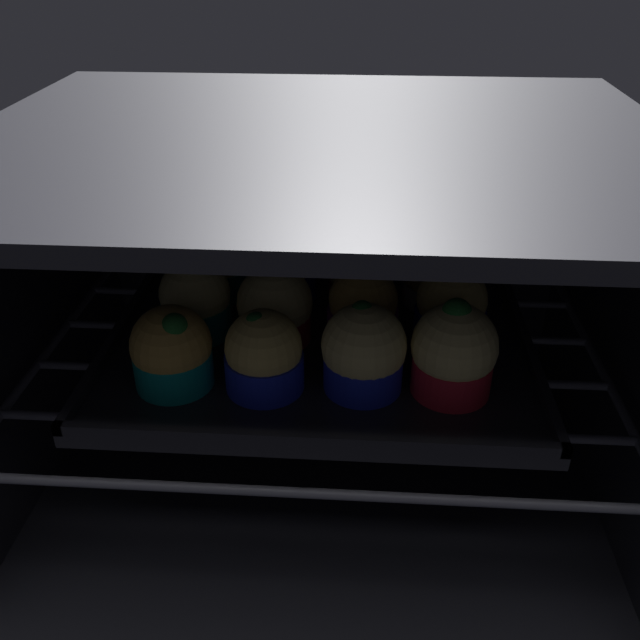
{
  "coord_description": "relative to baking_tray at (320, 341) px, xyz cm",
  "views": [
    {
      "loc": [
        3.72,
        -33.62,
        50.54
      ],
      "look_at": [
        0.0,
        22.41,
        17.15
      ],
      "focal_mm": 37.94,
      "sensor_mm": 36.0,
      "label": 1
    }
  ],
  "objects": [
    {
      "name": "oven_cavity",
      "position": [
        0.0,
        3.84,
        2.32
      ],
      "size": [
        59.0,
        47.0,
        37.0
      ],
      "color": "black",
      "rests_on": "ground"
    },
    {
      "name": "oven_rack",
      "position": [
        0.0,
        -0.41,
        -1.08
      ],
      "size": [
        54.8,
        42.0,
        0.8
      ],
      "color": "#51515B",
      "rests_on": "oven_cavity"
    },
    {
      "name": "baking_tray",
      "position": [
        0.0,
        0.0,
        0.0
      ],
      "size": [
        40.4,
        32.36,
        2.2
      ],
      "color": "black",
      "rests_on": "oven_rack"
    },
    {
      "name": "muffin_row0_col0",
      "position": [
        -12.21,
        -8.42,
        3.84
      ],
      "size": [
        7.03,
        7.03,
        7.71
      ],
      "color": "#0C8C84",
      "rests_on": "baking_tray"
    },
    {
      "name": "muffin_row0_col1",
      "position": [
        -4.26,
        -8.4,
        3.81
      ],
      "size": [
        6.87,
        6.87,
        7.52
      ],
      "color": "#1928B7",
      "rests_on": "baking_tray"
    },
    {
      "name": "muffin_row0_col2",
      "position": [
        4.24,
        -7.83,
        4.1
      ],
      "size": [
        7.31,
        7.31,
        8.22
      ],
      "color": "#1928B7",
      "rests_on": "baking_tray"
    },
    {
      "name": "muffin_row0_col3",
      "position": [
        11.82,
        -7.86,
        4.38
      ],
      "size": [
        7.33,
        7.33,
        8.92
      ],
      "color": "red",
      "rests_on": "baking_tray"
    },
    {
      "name": "muffin_row1_col0",
      "position": [
        -12.14,
        0.29,
        4.06
      ],
      "size": [
        6.89,
        6.89,
        8.24
      ],
      "color": "#0C8C84",
      "rests_on": "baking_tray"
    },
    {
      "name": "muffin_row1_col1",
      "position": [
        -4.29,
        -0.39,
        3.84
      ],
      "size": [
        7.29,
        7.29,
        7.58
      ],
      "color": "red",
      "rests_on": "baking_tray"
    },
    {
      "name": "muffin_row1_col2",
      "position": [
        4.1,
        0.13,
        3.88
      ],
      "size": [
        6.87,
        6.87,
        7.59
      ],
      "color": "#7A238C",
      "rests_on": "baking_tray"
    },
    {
      "name": "muffin_row1_col3",
      "position": [
        12.45,
        0.39,
        4.15
      ],
      "size": [
        6.87,
        6.87,
        8.43
      ],
      "color": "#1928B7",
      "rests_on": "baking_tray"
    },
    {
      "name": "muffin_row2_col0",
      "position": [
        -11.67,
        8.36,
        3.68
      ],
      "size": [
        6.87,
        6.87,
        7.22
      ],
      "color": "#0C8C84",
      "rests_on": "baking_tray"
    },
    {
      "name": "muffin_row2_col1",
      "position": [
        -4.36,
        8.28,
        4.05
      ],
      "size": [
        6.88,
        6.88,
        7.82
      ],
      "color": "#1928B7",
      "rests_on": "baking_tray"
    },
    {
      "name": "muffin_row2_col2",
      "position": [
        3.84,
        8.3,
        3.81
      ],
      "size": [
        7.43,
        7.43,
        7.67
      ],
      "color": "red",
      "rests_on": "baking_tray"
    },
    {
      "name": "muffin_row2_col3",
      "position": [
        11.68,
        8.11,
        3.76
      ],
      "size": [
        7.44,
        7.44,
        7.52
      ],
      "color": "silver",
      "rests_on": "baking_tray"
    }
  ]
}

